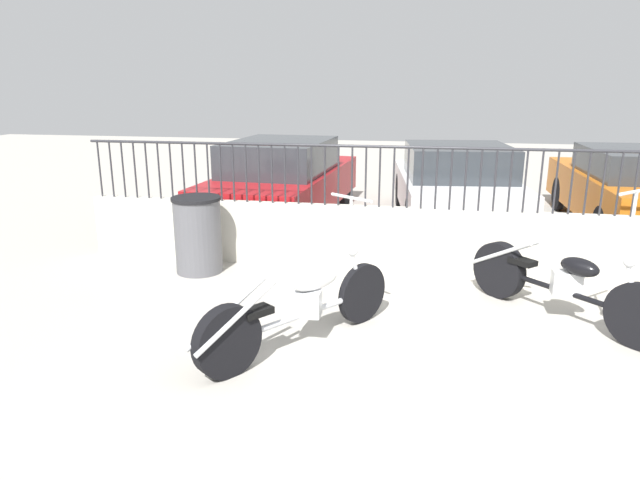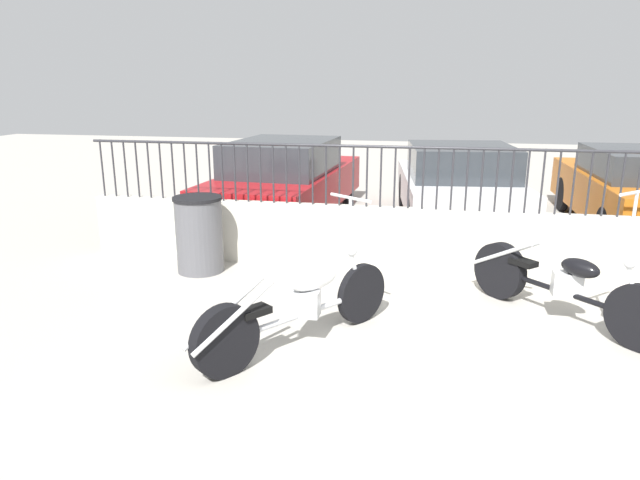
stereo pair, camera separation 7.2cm
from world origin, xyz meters
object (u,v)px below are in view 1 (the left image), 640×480
object	(u,v)px
trash_bin	(198,235)
car_white	(455,183)
motorcycle_black	(551,281)
car_red	(283,181)
car_orange	(637,189)
motorcycle_silver	(292,310)

from	to	relation	value
trash_bin	car_white	bearing A→B (deg)	45.88
motorcycle_black	car_red	bearing A→B (deg)	-177.93
car_white	car_orange	xyz separation A→B (m)	(2.90, -0.07, 0.01)
car_white	motorcycle_silver	bearing A→B (deg)	156.48
car_red	car_white	xyz separation A→B (m)	(2.96, 0.46, -0.03)
motorcycle_silver	car_orange	xyz separation A→B (m)	(4.53, 5.34, 0.30)
car_red	trash_bin	bearing A→B (deg)	176.31
motorcycle_silver	car_white	size ratio (longest dim) A/B	0.47
motorcycle_black	car_red	distance (m)	5.29
motorcycle_silver	car_red	world-z (taller)	car_red
car_red	car_white	distance (m)	3.00
car_white	car_orange	bearing A→B (deg)	-98.02
trash_bin	car_orange	distance (m)	7.09
motorcycle_black	car_white	distance (m)	4.23
motorcycle_black	motorcycle_silver	bearing A→B (deg)	-106.40
motorcycle_silver	motorcycle_black	bearing A→B (deg)	-26.39
motorcycle_silver	car_red	size ratio (longest dim) A/B	0.42
motorcycle_black	car_red	size ratio (longest dim) A/B	0.37
motorcycle_black	trash_bin	xyz separation A→B (m)	(-4.16, 0.70, 0.11)
motorcycle_black	car_red	world-z (taller)	motorcycle_black
motorcycle_black	trash_bin	world-z (taller)	motorcycle_black
motorcycle_black	car_orange	xyz separation A→B (m)	(2.08, 4.07, 0.31)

